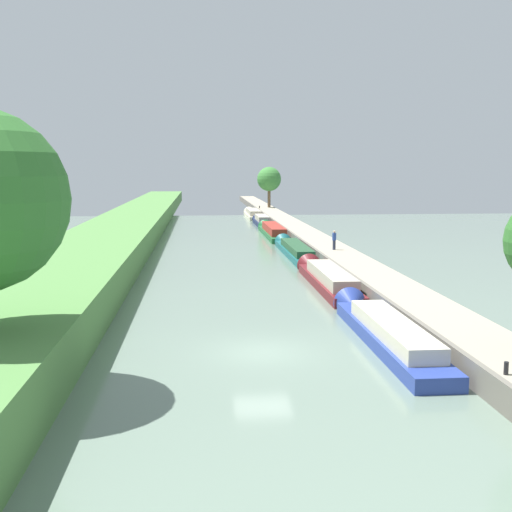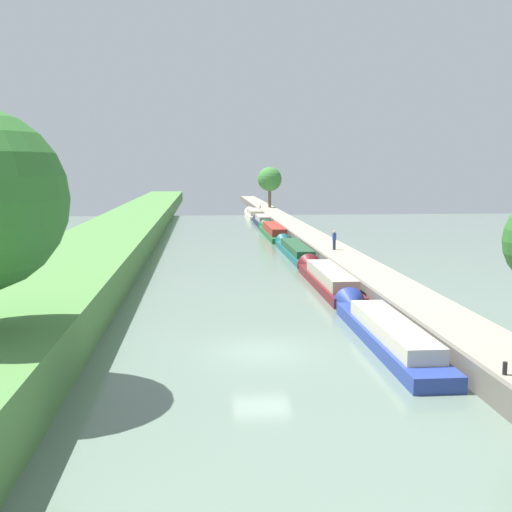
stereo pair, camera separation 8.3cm
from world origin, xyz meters
name	(u,v)px [view 2 (the right image)]	position (x,y,z in m)	size (l,w,h in m)	color
ground_plane	(262,352)	(0.00, 0.00, 0.00)	(160.00, 160.00, 0.00)	slate
right_towpath	(461,336)	(8.96, 0.00, 0.51)	(3.27, 260.00, 1.03)	#9E937F
stone_quay	(423,336)	(7.20, 0.00, 0.54)	(0.25, 260.00, 1.08)	#6B665B
narrowboat_blue	(383,330)	(5.80, 1.37, 0.52)	(1.97, 13.81, 1.91)	#283D93
narrowboat_maroon	(326,278)	(5.91, 15.19, 0.54)	(2.02, 14.22, 2.01)	maroon
narrowboat_teal	(294,250)	(5.97, 30.55, 0.47)	(1.88, 16.01, 1.79)	#195B60
narrowboat_green	(273,231)	(5.84, 47.15, 0.57)	(2.02, 16.77, 2.08)	#1E6033
narrowboat_navy	(262,221)	(5.96, 61.81, 0.56)	(1.85, 11.16, 1.96)	#141E42
narrowboat_cream	(253,214)	(5.85, 75.69, 0.54)	(2.11, 14.70, 2.07)	beige
tree_rightbank_midnear	(270,179)	(9.54, 84.54, 6.02)	(4.28, 4.28, 7.18)	brown
person_walking	(334,240)	(8.74, 25.97, 1.90)	(0.34, 0.34, 1.66)	#282D42
mooring_bollard_near	(505,368)	(7.62, -6.66, 1.25)	(0.16, 0.16, 0.45)	black
mooring_bollard_far	(260,207)	(7.62, 82.34, 1.25)	(0.16, 0.16, 0.45)	black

